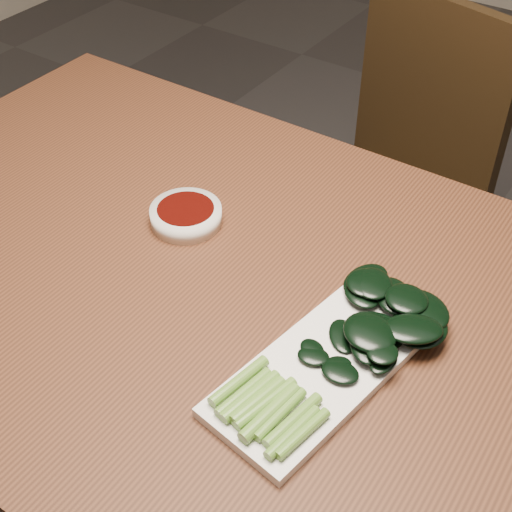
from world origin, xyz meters
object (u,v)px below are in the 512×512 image
table (254,331)px  serving_plate (328,363)px  gai_lan (361,335)px  sauce_bowl (186,215)px  chair_far (389,189)px

table → serving_plate: size_ratio=4.10×
gai_lan → table: bearing=177.8°
sauce_bowl → gai_lan: gai_lan is taller
table → sauce_bowl: size_ratio=13.07×
sauce_bowl → chair_far: bearing=82.6°
gai_lan → serving_plate: bearing=-112.5°
chair_far → serving_plate: 0.80m
serving_plate → gai_lan: bearing=67.5°
table → serving_plate: bearing=-19.7°
sauce_bowl → serving_plate: size_ratio=0.31×
table → sauce_bowl: (-0.17, 0.07, 0.09)m
chair_far → serving_plate: chair_far is taller
table → gai_lan: 0.19m
serving_plate → gai_lan: 0.05m
sauce_bowl → serving_plate: bearing=-21.2°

